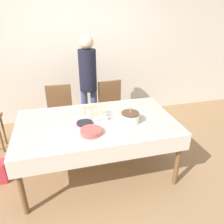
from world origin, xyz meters
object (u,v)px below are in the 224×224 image
dining_chair_far_left (60,113)px  plate_stack_main (91,131)px  birthday_cake (130,117)px  champagne_tray (94,113)px  dining_chair_far_right (112,107)px  person_standing (88,78)px  plate_stack_dessert (85,123)px

dining_chair_far_left → plate_stack_main: size_ratio=3.94×
dining_chair_far_left → plate_stack_main: 1.24m
dining_chair_far_left → birthday_cake: 1.35m
birthday_cake → plate_stack_main: bearing=-163.8°
champagne_tray → dining_chair_far_right: bearing=61.6°
dining_chair_far_right → person_standing: size_ratio=0.56×
person_standing → dining_chair_far_right: bearing=-20.3°
champagne_tray → plate_stack_main: champagne_tray is taller
champagne_tray → plate_stack_dessert: bearing=-140.5°
dining_chair_far_left → champagne_tray: bearing=-63.3°
plate_stack_main → champagne_tray: bearing=74.1°
dining_chair_far_left → dining_chair_far_right: 0.86m
birthday_cake → plate_stack_dessert: (-0.55, 0.08, -0.05)m
dining_chair_far_left → plate_stack_main: dining_chair_far_left is taller
dining_chair_far_left → champagne_tray: 0.98m
dining_chair_far_left → birthday_cake: size_ratio=4.35×
birthday_cake → plate_stack_main: birthday_cake is taller
plate_stack_dessert → person_standing: bearing=78.5°
plate_stack_dessert → champagne_tray: bearing=39.5°
dining_chair_far_right → dining_chair_far_left: bearing=180.0°
dining_chair_far_left → birthday_cake: bearing=-50.8°
plate_stack_main → plate_stack_dessert: 0.24m
plate_stack_dessert → person_standing: size_ratio=0.12×
plate_stack_main → plate_stack_dessert: plate_stack_main is taller
dining_chair_far_left → dining_chair_far_right: same height
plate_stack_dessert → dining_chair_far_right: bearing=58.1°
dining_chair_far_right → plate_stack_dessert: dining_chair_far_right is taller
birthday_cake → champagne_tray: birthday_cake is taller
dining_chair_far_left → champagne_tray: dining_chair_far_left is taller
plate_stack_main → person_standing: bearing=82.1°
champagne_tray → plate_stack_dessert: (-0.14, -0.11, -0.08)m
dining_chair_far_right → plate_stack_main: size_ratio=3.94×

